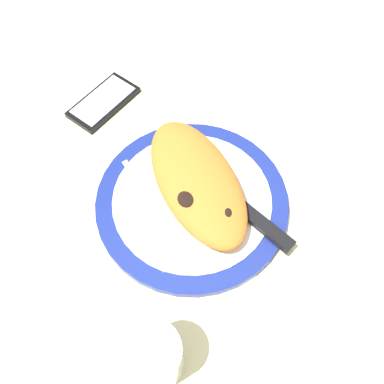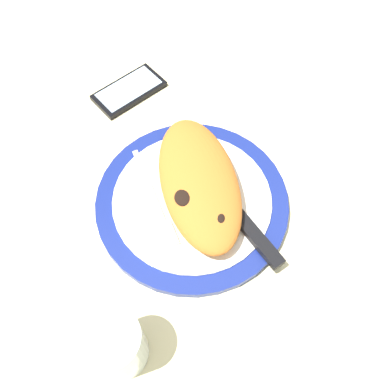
# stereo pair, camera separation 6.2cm
# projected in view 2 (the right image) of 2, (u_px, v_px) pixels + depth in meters

# --- Properties ---
(ground_plane) EXTENTS (1.50, 1.50, 0.03)m
(ground_plane) POSITION_uv_depth(u_px,v_px,m) (192.00, 208.00, 0.67)
(ground_plane) COLOR beige
(plate) EXTENTS (0.30, 0.30, 0.02)m
(plate) POSITION_uv_depth(u_px,v_px,m) (192.00, 201.00, 0.65)
(plate) COLOR navy
(plate) RESTS_ON ground_plane
(calzone) EXTENTS (0.24, 0.12, 0.05)m
(calzone) POSITION_uv_depth(u_px,v_px,m) (199.00, 182.00, 0.63)
(calzone) COLOR orange
(calzone) RESTS_ON plate
(fork) EXTENTS (0.18, 0.04, 0.00)m
(fork) POSITION_uv_depth(u_px,v_px,m) (156.00, 205.00, 0.63)
(fork) COLOR silver
(fork) RESTS_ON plate
(knife) EXTENTS (0.22, 0.10, 0.01)m
(knife) POSITION_uv_depth(u_px,v_px,m) (245.00, 224.00, 0.61)
(knife) COLOR silver
(knife) RESTS_ON plate
(smartphone) EXTENTS (0.12, 0.14, 0.01)m
(smartphone) POSITION_uv_depth(u_px,v_px,m) (129.00, 91.00, 0.77)
(smartphone) COLOR black
(smartphone) RESTS_ON ground_plane
(water_glass) EXTENTS (0.07, 0.07, 0.10)m
(water_glass) POSITION_uv_depth(u_px,v_px,m) (117.00, 346.00, 0.51)
(water_glass) COLOR silver
(water_glass) RESTS_ON ground_plane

